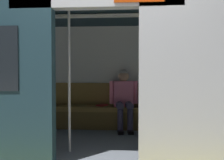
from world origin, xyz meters
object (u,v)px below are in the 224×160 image
at_px(train_car, 101,52).
at_px(handbag, 146,102).
at_px(grab_pole_door, 69,79).
at_px(person_seated, 124,95).
at_px(book, 102,105).
at_px(bench_seat, 110,112).

xyz_separation_m(train_car, handbag, (-0.78, -1.00, -0.91)).
height_order(train_car, grab_pole_door, train_car).
height_order(person_seated, book, person_seated).
bearing_deg(bench_seat, person_seated, 169.06).
distance_m(train_car, book, 1.42).
relative_size(book, grab_pole_door, 0.11).
xyz_separation_m(handbag, book, (0.88, -0.01, -0.07)).
bearing_deg(grab_pole_door, handbag, -125.70).
relative_size(train_car, book, 29.09).
xyz_separation_m(person_seated, book, (0.44, -0.14, -0.21)).
height_order(bench_seat, book, book).
height_order(book, grab_pole_door, grab_pole_door).
relative_size(bench_seat, handbag, 10.77).
bearing_deg(train_car, person_seated, -111.33).
xyz_separation_m(book, grab_pole_door, (0.27, 1.61, 0.57)).
bearing_deg(book, grab_pole_door, 109.90).
relative_size(person_seated, handbag, 4.48).
xyz_separation_m(train_car, book, (0.10, -1.01, -0.98)).
relative_size(train_car, handbag, 24.62).
xyz_separation_m(train_car, bench_seat, (-0.07, -0.93, -1.10)).
height_order(bench_seat, handbag, handbag).
relative_size(bench_seat, grab_pole_door, 1.38).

